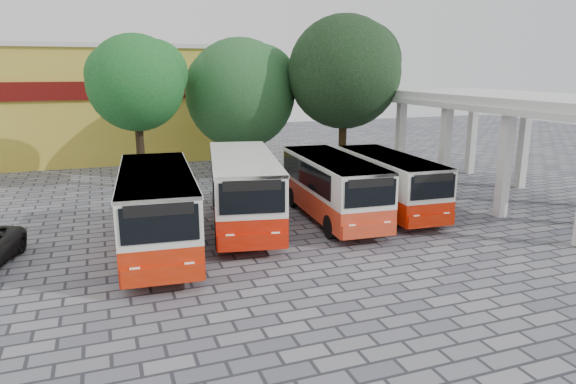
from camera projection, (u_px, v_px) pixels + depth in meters
name	position (u px, v px, depth m)	size (l,w,h in m)	color
ground	(368.00, 249.00, 19.42)	(90.00, 90.00, 0.00)	#565661
terminal_shelter	(520.00, 104.00, 25.42)	(6.80, 15.80, 5.40)	silver
shophouse_block	(72.00, 102.00, 38.47)	(20.40, 10.40, 8.30)	gold
bus_far_left	(157.00, 205.00, 18.84)	(3.23, 8.59, 3.03)	red
bus_centre_left	(243.00, 186.00, 21.84)	(4.17, 8.93, 3.08)	red
bus_centre_right	(332.00, 184.00, 22.88)	(2.84, 7.92, 2.81)	red
bus_far_right	(389.00, 180.00, 24.10)	(2.72, 7.58, 2.69)	red
tree_left	(137.00, 80.00, 27.95)	(5.53, 5.26, 8.51)	black
tree_middle	(242.00, 90.00, 32.37)	(7.27, 6.93, 8.55)	#352314
tree_right	(345.00, 68.00, 31.02)	(7.17, 6.83, 9.84)	#33220F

